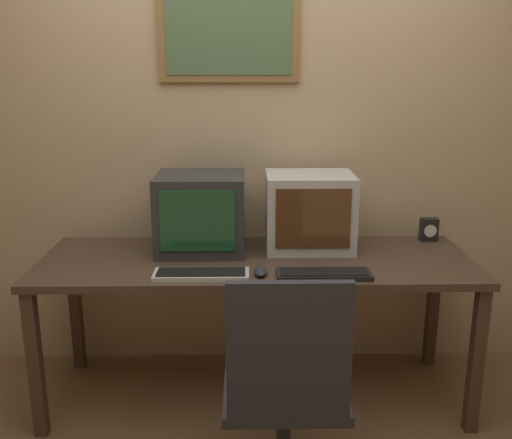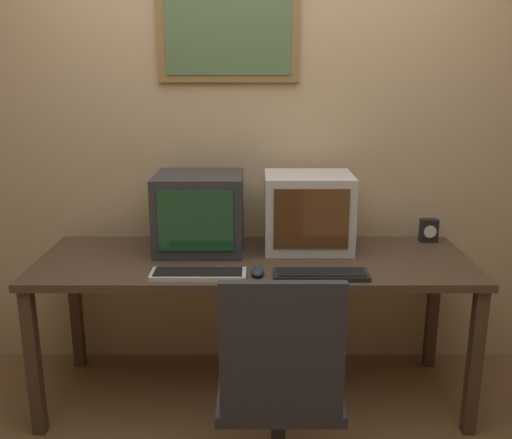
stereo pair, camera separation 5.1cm
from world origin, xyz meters
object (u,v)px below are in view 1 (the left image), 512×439
Objects in this scene: keyboard_main at (201,274)px; desk_clock at (429,230)px; keyboard_side at (324,274)px; mouse_near_keyboard at (260,272)px; monitor_right at (309,211)px; monitor_left at (201,213)px; office_chair at (285,408)px.

desk_clock is at bearing 24.32° from keyboard_main.
keyboard_main and keyboard_side have the same top height.
desk_clock is at bearing 29.34° from mouse_near_keyboard.
monitor_right reaches higher than keyboard_side.
monitor_left reaches higher than keyboard_side.
keyboard_main is at bearing -85.88° from monitor_left.
desk_clock reaches higher than keyboard_main.
monitor_right is at bearing 38.93° from keyboard_main.
monitor_left is at bearing 112.28° from office_chair.
office_chair is (-0.82, -1.03, -0.39)m from desk_clock.
monitor_left is at bearing 94.12° from keyboard_main.
keyboard_main is 0.43× the size of office_chair.
monitor_left is 1.10m from office_chair.
keyboard_side is at bearing -34.94° from monitor_left.
keyboard_main is at bearing 123.87° from office_chair.
monitor_left reaches higher than keyboard_main.
office_chair reaches higher than keyboard_main.
monitor_left is at bearing -173.59° from desk_clock.
office_chair is at bearing -111.59° from keyboard_side.
mouse_near_keyboard is 0.11× the size of office_chair.
office_chair is at bearing -56.13° from keyboard_main.
mouse_near_keyboard is 0.85× the size of desk_clock.
monitor_right is 0.67m from desk_clock.
monitor_left is 4.16× the size of mouse_near_keyboard.
monitor_left is 0.50m from mouse_near_keyboard.
monitor_right is 0.45× the size of office_chair.
office_chair reaches higher than mouse_near_keyboard.
mouse_near_keyboard is at bearing -122.62° from monitor_right.
keyboard_main is (-0.52, -0.42, -0.18)m from monitor_right.
mouse_near_keyboard is at bearing 3.98° from keyboard_main.
monitor_right is 3.57× the size of desk_clock.
mouse_near_keyboard is at bearing 175.45° from keyboard_side.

